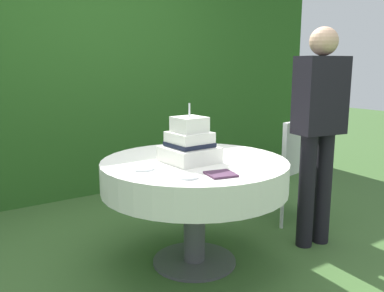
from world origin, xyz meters
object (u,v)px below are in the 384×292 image
(cake_table, at_px, (194,177))
(standing_person, at_px, (319,123))
(wedding_cake, at_px, (190,144))
(napkin_stack, at_px, (221,174))
(serving_plate_far, at_px, (144,168))
(garden_chair, at_px, (286,160))
(serving_plate_near, at_px, (188,177))

(cake_table, relative_size, standing_person, 0.77)
(wedding_cake, bearing_deg, napkin_stack, -96.89)
(napkin_stack, height_order, standing_person, standing_person)
(standing_person, bearing_deg, cake_table, 163.96)
(serving_plate_far, distance_m, garden_chair, 1.50)
(serving_plate_near, distance_m, napkin_stack, 0.19)
(serving_plate_far, height_order, napkin_stack, napkin_stack)
(cake_table, bearing_deg, napkin_stack, -103.14)
(garden_chair, bearing_deg, napkin_stack, -153.66)
(wedding_cake, bearing_deg, serving_plate_far, -177.55)
(cake_table, height_order, napkin_stack, napkin_stack)
(napkin_stack, distance_m, garden_chair, 1.33)
(wedding_cake, height_order, standing_person, standing_person)
(standing_person, bearing_deg, garden_chair, 69.00)
(serving_plate_near, relative_size, serving_plate_far, 0.87)
(garden_chair, bearing_deg, serving_plate_near, -158.95)
(cake_table, xyz_separation_m, standing_person, (0.91, -0.26, 0.32))
(wedding_cake, relative_size, serving_plate_far, 2.86)
(wedding_cake, xyz_separation_m, standing_person, (0.96, -0.25, 0.09))
(serving_plate_far, height_order, standing_person, standing_person)
(cake_table, relative_size, wedding_cake, 3.24)
(wedding_cake, bearing_deg, standing_person, -14.81)
(napkin_stack, relative_size, garden_chair, 0.17)
(serving_plate_near, bearing_deg, napkin_stack, -17.70)
(serving_plate_near, bearing_deg, wedding_cake, 54.49)
(napkin_stack, bearing_deg, garden_chair, 26.34)
(napkin_stack, bearing_deg, serving_plate_far, 129.06)
(serving_plate_near, xyz_separation_m, standing_person, (1.19, 0.07, 0.20))
(wedding_cake, distance_m, serving_plate_near, 0.41)
(cake_table, xyz_separation_m, serving_plate_near, (-0.28, -0.33, 0.12))
(serving_plate_near, height_order, napkin_stack, napkin_stack)
(wedding_cake, distance_m, standing_person, 0.99)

